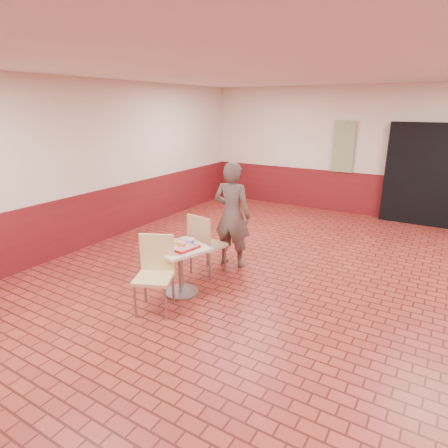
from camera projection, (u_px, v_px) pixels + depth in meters
The scene contains 12 objects.
room_shell at pixel (289, 194), 4.56m from camera, with size 8.01×10.01×3.01m.
wainscot_band at pixel (285, 269), 4.86m from camera, with size 8.00×10.00×1.00m.
corridor_doorway at pixel (425, 175), 8.08m from camera, with size 1.60×0.22×2.20m, color black.
promo_poster at pixel (343, 147), 8.86m from camera, with size 0.50×0.03×1.20m, color gray.
main_table at pixel (180, 262), 5.15m from camera, with size 0.66×0.66×0.69m.
chair_main_front at pixel (155, 269), 4.75m from camera, with size 0.60×0.60×0.97m.
chair_main_back at pixel (205, 242), 5.70m from camera, with size 0.51×0.51×0.98m.
customer at pixel (232, 215), 5.99m from camera, with size 0.62×0.41×1.71m, color brown.
serving_tray at pixel (180, 246), 5.08m from camera, with size 0.45×0.35×0.03m.
ring_donut at pixel (176, 241), 5.16m from camera, with size 0.11×0.11×0.03m, color gold.
long_john_donut at pixel (181, 244), 5.05m from camera, with size 0.15×0.07×0.04m.
paper_cup at pixel (191, 242), 5.06m from camera, with size 0.08×0.08×0.10m.
Camera 1 is at (1.63, -4.23, 2.52)m, focal length 30.00 mm.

